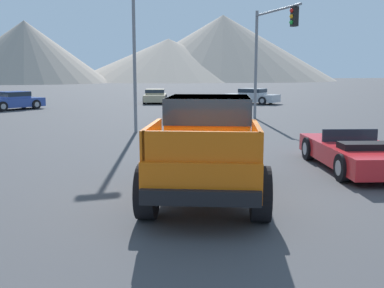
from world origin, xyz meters
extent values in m
plane|color=#424244|center=(0.00, 0.00, 0.00)|extent=(320.00, 320.00, 0.00)
cube|color=orange|center=(-0.07, 0.08, 0.88)|extent=(3.61, 5.17, 0.65)
cube|color=orange|center=(0.30, 0.96, 1.62)|extent=(2.44, 2.63, 0.85)
cube|color=#1E2833|center=(0.30, 0.96, 1.78)|extent=(2.50, 2.68, 0.54)
cube|color=orange|center=(-1.43, -0.81, 1.44)|extent=(0.80, 1.80, 0.48)
cube|color=orange|center=(0.28, -1.52, 1.44)|extent=(0.80, 1.80, 0.48)
cube|color=orange|center=(-0.93, -2.01, 1.44)|extent=(1.74, 0.78, 0.48)
cube|color=black|center=(0.86, 2.34, 0.67)|extent=(1.81, 0.87, 0.24)
cube|color=black|center=(-1.00, -2.19, 0.67)|extent=(1.81, 0.87, 0.24)
cylinder|color=black|center=(-0.42, 1.83, 0.49)|extent=(0.68, 1.03, 0.98)
cylinder|color=#232326|center=(-0.42, 1.83, 0.49)|extent=(0.53, 0.63, 0.54)
cylinder|color=black|center=(1.42, 1.07, 0.49)|extent=(0.68, 1.03, 0.98)
cylinder|color=#232326|center=(1.42, 1.07, 0.49)|extent=(0.53, 0.63, 0.54)
cylinder|color=black|center=(-1.56, -0.92, 0.49)|extent=(0.68, 1.03, 0.98)
cylinder|color=#232326|center=(-1.56, -0.92, 0.49)|extent=(0.53, 0.63, 0.54)
cylinder|color=black|center=(0.29, -1.68, 0.49)|extent=(0.68, 1.03, 0.98)
cylinder|color=#232326|center=(0.29, -1.68, 0.49)|extent=(0.53, 0.63, 0.54)
cube|color=red|center=(4.66, 1.36, 0.44)|extent=(2.92, 4.69, 0.50)
cube|color=#1E2833|center=(4.78, 1.82, 0.86)|extent=(1.51, 0.47, 0.34)
cube|color=black|center=(4.45, 0.63, 0.77)|extent=(1.57, 0.98, 0.16)
cylinder|color=black|center=(4.17, 2.90, 0.34)|extent=(0.39, 0.71, 0.67)
cylinder|color=#9E9EA3|center=(4.17, 2.90, 0.34)|extent=(0.32, 0.42, 0.37)
cylinder|color=black|center=(5.86, 2.43, 0.34)|extent=(0.39, 0.71, 0.67)
cylinder|color=#9E9EA3|center=(5.86, 2.43, 0.34)|extent=(0.32, 0.42, 0.37)
cylinder|color=black|center=(3.45, 0.29, 0.34)|extent=(0.39, 0.71, 0.67)
cylinder|color=#9E9EA3|center=(3.45, 0.29, 0.34)|extent=(0.32, 0.42, 0.37)
cube|color=tan|center=(5.70, 28.80, 0.46)|extent=(2.93, 4.83, 0.56)
cube|color=tan|center=(5.67, 28.69, 0.96)|extent=(2.00, 2.25, 0.44)
cube|color=#1E2833|center=(5.67, 28.69, 1.01)|extent=(2.04, 2.30, 0.26)
cylinder|color=black|center=(5.29, 30.38, 0.32)|extent=(0.39, 0.68, 0.65)
cylinder|color=#9E9EA3|center=(5.29, 30.38, 0.32)|extent=(0.32, 0.41, 0.35)
cylinder|color=black|center=(6.89, 29.91, 0.32)|extent=(0.39, 0.68, 0.65)
cylinder|color=#9E9EA3|center=(6.89, 29.91, 0.32)|extent=(0.32, 0.41, 0.35)
cylinder|color=black|center=(4.51, 27.69, 0.32)|extent=(0.39, 0.68, 0.65)
cylinder|color=#9E9EA3|center=(4.51, 27.69, 0.32)|extent=(0.32, 0.41, 0.35)
cylinder|color=black|center=(6.11, 27.22, 0.32)|extent=(0.39, 0.68, 0.65)
cylinder|color=#9E9EA3|center=(6.11, 27.22, 0.32)|extent=(0.32, 0.41, 0.35)
cube|color=#334C9E|center=(-5.33, 25.12, 0.48)|extent=(4.30, 3.64, 0.60)
cube|color=#334C9E|center=(-5.25, 25.17, 1.03)|extent=(2.24, 2.19, 0.48)
cube|color=#1E2833|center=(-5.25, 25.17, 1.08)|extent=(2.29, 2.23, 0.29)
cylinder|color=black|center=(-5.92, 23.75, 0.33)|extent=(0.68, 0.55, 0.66)
cylinder|color=#9E9EA3|center=(-5.92, 23.75, 0.33)|extent=(0.43, 0.40, 0.37)
cylinder|color=black|center=(-3.84, 25.12, 0.33)|extent=(0.68, 0.55, 0.66)
cylinder|color=#9E9EA3|center=(-3.84, 25.12, 0.33)|extent=(0.43, 0.40, 0.37)
cylinder|color=black|center=(-4.74, 26.49, 0.33)|extent=(0.68, 0.55, 0.66)
cylinder|color=#9E9EA3|center=(-4.74, 26.49, 0.33)|extent=(0.43, 0.40, 0.37)
cube|color=#B7BABF|center=(13.07, 25.47, 0.48)|extent=(4.24, 4.58, 0.60)
cube|color=#B7BABF|center=(13.14, 25.39, 1.02)|extent=(2.41, 2.45, 0.48)
cube|color=#1E2833|center=(13.14, 25.39, 1.08)|extent=(2.46, 2.50, 0.29)
cylinder|color=black|center=(11.53, 25.98, 0.33)|extent=(0.59, 0.64, 0.66)
cylinder|color=#9E9EA3|center=(11.53, 25.98, 0.33)|extent=(0.41, 0.43, 0.36)
cylinder|color=black|center=(12.85, 27.09, 0.33)|extent=(0.59, 0.64, 0.66)
cylinder|color=#9E9EA3|center=(12.85, 27.09, 0.33)|extent=(0.41, 0.43, 0.36)
cylinder|color=black|center=(13.30, 23.86, 0.33)|extent=(0.59, 0.64, 0.66)
cylinder|color=#9E9EA3|center=(13.30, 23.86, 0.33)|extent=(0.41, 0.43, 0.36)
cylinder|color=black|center=(14.62, 24.96, 0.33)|extent=(0.59, 0.64, 0.66)
cylinder|color=#9E9EA3|center=(14.62, 24.96, 0.33)|extent=(0.41, 0.43, 0.36)
cylinder|color=slate|center=(8.04, 14.46, 2.95)|extent=(0.16, 0.16, 5.90)
cylinder|color=slate|center=(8.04, 12.22, 5.65)|extent=(0.11, 4.48, 0.11)
cube|color=black|center=(8.04, 10.51, 5.15)|extent=(0.26, 0.34, 0.90)
sphere|color=red|center=(7.89, 10.51, 5.42)|extent=(0.20, 0.20, 0.20)
sphere|color=orange|center=(7.89, 10.51, 5.15)|extent=(0.20, 0.20, 0.20)
sphere|color=green|center=(7.89, 10.51, 4.88)|extent=(0.20, 0.20, 0.20)
cylinder|color=slate|center=(0.50, 10.71, 3.70)|extent=(0.14, 0.14, 7.40)
cone|color=gray|center=(-7.22, 110.16, 7.49)|extent=(41.07, 41.07, 14.97)
cone|color=gray|center=(50.71, 125.35, 10.10)|extent=(69.54, 69.54, 20.20)
cone|color=gray|center=(31.74, 120.70, 6.11)|extent=(57.32, 57.32, 12.23)
camera|label=1|loc=(-3.20, -8.52, 2.59)|focal=42.00mm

